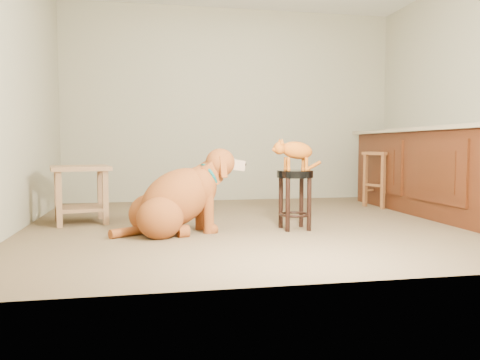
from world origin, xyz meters
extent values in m
cube|color=brown|center=(0.00, 0.00, 0.00)|extent=(4.50, 4.00, 0.01)
cube|color=#A09C81|center=(0.00, 2.00, 1.30)|extent=(4.50, 0.04, 2.60)
cube|color=#A09C81|center=(0.00, -2.00, 1.30)|extent=(4.50, 0.04, 2.60)
cube|color=#A09C81|center=(-2.25, 0.00, 1.30)|extent=(0.04, 4.00, 2.60)
cube|color=#A09C81|center=(2.25, 0.00, 1.30)|extent=(0.04, 4.00, 2.60)
cube|color=#4A200D|center=(1.95, 0.30, 0.45)|extent=(0.60, 2.50, 0.90)
cube|color=gray|center=(1.92, 0.30, 0.92)|extent=(0.70, 2.56, 0.04)
cube|color=black|center=(1.99, 0.30, 0.05)|extent=(0.52, 2.50, 0.10)
cube|color=#4A200D|center=(1.64, -0.25, 0.50)|extent=(0.02, 0.90, 0.62)
cube|color=#4A200D|center=(1.64, 0.85, 0.50)|extent=(0.02, 0.90, 0.62)
cube|color=#3C190A|center=(1.63, -0.25, 0.50)|extent=(0.02, 0.60, 0.40)
cube|color=#3C190A|center=(1.63, 0.85, 0.50)|extent=(0.02, 0.60, 0.40)
cylinder|color=black|center=(0.25, -0.28, 0.23)|extent=(0.04, 0.04, 0.47)
cylinder|color=black|center=(0.05, -0.28, 0.23)|extent=(0.04, 0.04, 0.47)
cylinder|color=black|center=(0.26, -0.47, 0.23)|extent=(0.04, 0.04, 0.47)
cylinder|color=black|center=(0.06, -0.48, 0.23)|extent=(0.04, 0.04, 0.47)
torus|color=black|center=(0.16, -0.38, 0.13)|extent=(0.28, 0.28, 0.02)
cylinder|color=black|center=(0.16, -0.38, 0.50)|extent=(0.32, 0.32, 0.06)
cube|color=brown|center=(1.77, 1.09, 0.32)|extent=(0.05, 0.05, 0.64)
cube|color=brown|center=(1.49, 1.00, 0.32)|extent=(0.05, 0.05, 0.64)
cube|color=brown|center=(1.86, 0.81, 0.32)|extent=(0.05, 0.05, 0.64)
cube|color=brown|center=(1.58, 0.72, 0.32)|extent=(0.05, 0.05, 0.64)
cube|color=brown|center=(1.68, 0.91, 0.66)|extent=(0.46, 0.46, 0.04)
cube|color=#8E6442|center=(-1.62, 0.59, 0.26)|extent=(0.06, 0.06, 0.51)
cube|color=#8E6442|center=(-2.02, 0.50, 0.26)|extent=(0.06, 0.06, 0.51)
cube|color=#8E6442|center=(-1.53, 0.19, 0.26)|extent=(0.06, 0.06, 0.51)
cube|color=#8E6442|center=(-1.93, 0.10, 0.26)|extent=(0.06, 0.06, 0.51)
cube|color=#8E6442|center=(-1.77, 0.35, 0.53)|extent=(0.64, 0.64, 0.04)
cube|color=#8E6442|center=(-1.77, 0.35, 0.14)|extent=(0.54, 0.54, 0.03)
ellipsoid|color=brown|center=(-1.11, -0.30, 0.16)|extent=(0.45, 0.40, 0.35)
ellipsoid|color=brown|center=(-1.03, -0.57, 0.16)|extent=(0.45, 0.40, 0.35)
cylinder|color=brown|center=(-0.93, -0.23, 0.04)|extent=(0.11, 0.13, 0.11)
cylinder|color=brown|center=(-0.85, -0.55, 0.04)|extent=(0.11, 0.13, 0.11)
ellipsoid|color=brown|center=(-0.89, -0.39, 0.30)|extent=(0.87, 0.60, 0.71)
ellipsoid|color=brown|center=(-0.69, -0.33, 0.39)|extent=(0.37, 0.39, 0.36)
cylinder|color=brown|center=(-0.67, -0.23, 0.21)|extent=(0.11, 0.11, 0.41)
cylinder|color=brown|center=(-0.62, -0.42, 0.21)|extent=(0.11, 0.11, 0.41)
sphere|color=brown|center=(-0.64, -0.22, 0.03)|extent=(0.11, 0.11, 0.11)
sphere|color=brown|center=(-0.59, -0.41, 0.03)|extent=(0.11, 0.11, 0.11)
cylinder|color=brown|center=(-0.61, -0.31, 0.50)|extent=(0.30, 0.25, 0.26)
ellipsoid|color=brown|center=(-0.50, -0.28, 0.60)|extent=(0.32, 0.30, 0.25)
cube|color=tan|center=(-0.36, -0.25, 0.58)|extent=(0.19, 0.13, 0.11)
sphere|color=black|center=(-0.28, -0.23, 0.58)|extent=(0.06, 0.06, 0.06)
cube|color=brown|center=(-0.55, -0.18, 0.57)|extent=(0.07, 0.08, 0.19)
cube|color=brown|center=(-0.49, -0.40, 0.57)|extent=(0.07, 0.08, 0.19)
torus|color=#0A5251|center=(-0.61, -0.31, 0.49)|extent=(0.20, 0.26, 0.22)
cylinder|color=#D8BF4C|center=(-0.55, -0.30, 0.41)|extent=(0.02, 0.05, 0.05)
cylinder|color=brown|center=(-1.29, -0.44, 0.04)|extent=(0.31, 0.25, 0.08)
ellipsoid|color=#98460F|center=(0.17, -0.38, 0.71)|extent=(0.31, 0.15, 0.19)
cylinder|color=#98460F|center=(0.08, -0.34, 0.59)|extent=(0.03, 0.03, 0.12)
sphere|color=#98460F|center=(0.08, -0.34, 0.54)|extent=(0.04, 0.04, 0.04)
cylinder|color=#98460F|center=(0.08, -0.42, 0.59)|extent=(0.03, 0.03, 0.12)
sphere|color=#98460F|center=(0.08, -0.42, 0.54)|extent=(0.04, 0.04, 0.04)
cylinder|color=#98460F|center=(0.25, -0.33, 0.59)|extent=(0.03, 0.03, 0.12)
sphere|color=#98460F|center=(0.25, -0.33, 0.54)|extent=(0.04, 0.04, 0.04)
cylinder|color=#98460F|center=(0.25, -0.41, 0.59)|extent=(0.03, 0.03, 0.12)
sphere|color=#98460F|center=(0.25, -0.41, 0.54)|extent=(0.04, 0.04, 0.04)
sphere|color=#98460F|center=(0.01, -0.38, 0.73)|extent=(0.11, 0.11, 0.11)
sphere|color=#98460F|center=(-0.03, -0.38, 0.72)|extent=(0.04, 0.04, 0.04)
sphere|color=brown|center=(-0.05, -0.38, 0.72)|extent=(0.02, 0.02, 0.02)
cone|color=#98460F|center=(0.02, -0.35, 0.79)|extent=(0.05, 0.05, 0.05)
cone|color=#C66B60|center=(0.02, -0.35, 0.78)|extent=(0.03, 0.03, 0.03)
cone|color=#98460F|center=(0.02, -0.42, 0.79)|extent=(0.05, 0.05, 0.05)
cone|color=#C66B60|center=(0.02, -0.42, 0.78)|extent=(0.03, 0.03, 0.03)
cylinder|color=#98460F|center=(0.33, -0.33, 0.56)|extent=(0.22, 0.13, 0.11)
camera|label=1|loc=(-1.09, -4.36, 0.74)|focal=35.00mm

